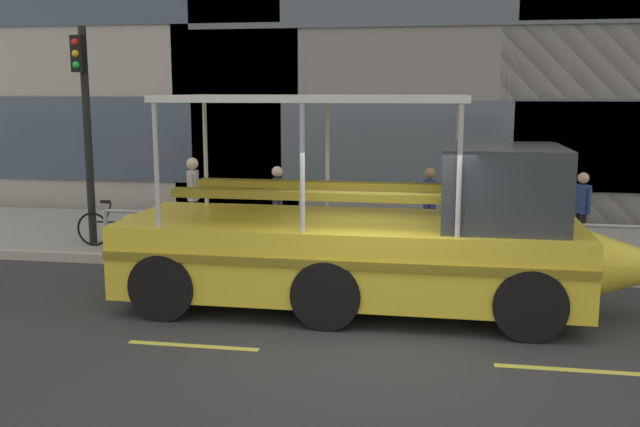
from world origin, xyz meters
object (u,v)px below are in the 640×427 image
leaned_bicycle (117,229)px  pedestrian_near_stern (193,191)px  pedestrian_mid_left (429,200)px  pedestrian_mid_right (277,197)px  duck_tour_boat (383,240)px  pedestrian_near_bow (582,205)px  traffic_light_pole (85,115)px

leaned_bicycle → pedestrian_near_stern: size_ratio=0.98×
pedestrian_mid_left → pedestrian_mid_right: (-3.12, -0.02, -0.01)m
pedestrian_mid_left → pedestrian_mid_right: pedestrian_mid_left is taller
duck_tour_boat → pedestrian_near_bow: bearing=46.3°
leaned_bicycle → pedestrian_near_stern: bearing=28.9°
leaned_bicycle → duck_tour_boat: duck_tour_boat is taller
duck_tour_boat → pedestrian_near_stern: 5.49m
traffic_light_pole → leaned_bicycle: 2.40m
traffic_light_pole → pedestrian_mid_left: 7.19m
leaned_bicycle → pedestrian_mid_left: size_ratio=1.06×
pedestrian_mid_right → pedestrian_near_bow: bearing=1.8°
pedestrian_mid_right → pedestrian_mid_left: bearing=0.4°
pedestrian_mid_left → traffic_light_pole: bearing=-174.2°
leaned_bicycle → traffic_light_pole: bearing=162.9°
leaned_bicycle → pedestrian_mid_left: 6.39m
traffic_light_pole → pedestrian_near_bow: size_ratio=2.78×
pedestrian_near_bow → pedestrian_mid_left: 2.95m
duck_tour_boat → pedestrian_near_stern: bearing=141.4°
traffic_light_pole → pedestrian_near_stern: traffic_light_pole is taller
pedestrian_mid_right → leaned_bicycle: bearing=-164.3°
duck_tour_boat → pedestrian_near_bow: duck_tour_boat is taller
traffic_light_pole → pedestrian_mid_left: size_ratio=2.70×
leaned_bicycle → pedestrian_mid_right: bearing=15.7°
traffic_light_pole → pedestrian_near_bow: (9.90, 0.87, -1.71)m
leaned_bicycle → pedestrian_mid_left: (6.29, 0.92, 0.62)m
duck_tour_boat → pedestrian_mid_right: bearing=125.2°
pedestrian_near_bow → pedestrian_mid_right: size_ratio=0.98×
pedestrian_mid_left → pedestrian_near_stern: bearing=-178.3°
leaned_bicycle → pedestrian_mid_left: pedestrian_mid_left is taller
leaned_bicycle → pedestrian_mid_left: bearing=8.3°
duck_tour_boat → pedestrian_near_bow: size_ratio=5.45×
leaned_bicycle → pedestrian_mid_right: (3.17, 0.89, 0.60)m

